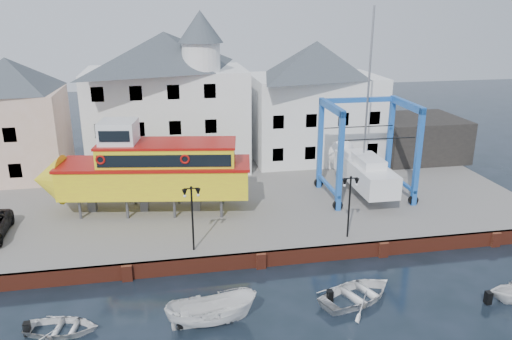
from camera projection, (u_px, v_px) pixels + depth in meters
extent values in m
plane|color=black|center=(261.00, 268.00, 30.78)|extent=(140.00, 140.00, 0.00)
cube|color=slate|center=(235.00, 196.00, 40.88)|extent=(44.00, 22.00, 1.00)
cube|color=maroon|center=(260.00, 259.00, 30.73)|extent=(44.00, 0.25, 1.00)
cube|color=maroon|center=(127.00, 273.00, 29.19)|extent=(0.60, 0.36, 1.00)
cube|color=maroon|center=(261.00, 261.00, 30.57)|extent=(0.60, 0.36, 1.00)
cube|color=maroon|center=(383.00, 250.00, 31.96)|extent=(0.60, 0.36, 1.00)
cube|color=maroon|center=(495.00, 239.00, 33.35)|extent=(0.60, 0.36, 1.00)
cube|color=#CFA68A|center=(16.00, 135.00, 42.94)|extent=(8.00, 7.00, 7.50)
pyramid|color=#30363D|center=(7.00, 75.00, 41.31)|extent=(8.00, 7.00, 2.80)
cube|color=black|center=(15.00, 171.00, 40.48)|extent=(1.00, 0.08, 1.20)
cube|color=black|center=(10.00, 135.00, 39.53)|extent=(1.00, 0.08, 1.20)
cube|color=white|center=(168.00, 119.00, 45.42)|extent=(14.00, 8.00, 9.00)
pyramid|color=#30363D|center=(164.00, 50.00, 43.49)|extent=(14.00, 8.00, 3.20)
cube|color=black|center=(105.00, 166.00, 41.69)|extent=(1.00, 0.08, 1.20)
cube|color=black|center=(141.00, 164.00, 42.21)|extent=(1.00, 0.08, 1.20)
cube|color=black|center=(177.00, 162.00, 42.73)|extent=(1.00, 0.08, 1.20)
cube|color=black|center=(212.00, 160.00, 43.25)|extent=(1.00, 0.08, 1.20)
cube|color=black|center=(101.00, 131.00, 40.74)|extent=(1.00, 0.08, 1.20)
cube|color=black|center=(139.00, 129.00, 41.26)|extent=(1.00, 0.08, 1.20)
cube|color=black|center=(175.00, 128.00, 41.78)|extent=(1.00, 0.08, 1.20)
cube|color=black|center=(211.00, 126.00, 42.30)|extent=(1.00, 0.08, 1.20)
cube|color=black|center=(97.00, 94.00, 39.79)|extent=(1.00, 0.08, 1.20)
cube|color=black|center=(136.00, 93.00, 40.31)|extent=(1.00, 0.08, 1.20)
cube|color=black|center=(173.00, 92.00, 40.83)|extent=(1.00, 0.08, 1.20)
cube|color=black|center=(210.00, 91.00, 41.35)|extent=(1.00, 0.08, 1.20)
cylinder|color=white|center=(201.00, 57.00, 41.90)|extent=(3.20, 3.20, 2.40)
cone|color=#30363D|center=(200.00, 26.00, 41.11)|extent=(3.80, 3.80, 2.60)
cube|color=white|center=(314.00, 117.00, 48.47)|extent=(12.00, 8.00, 8.00)
pyramid|color=#30363D|center=(316.00, 58.00, 46.70)|extent=(12.00, 8.00, 3.20)
cube|color=black|center=(278.00, 155.00, 44.76)|extent=(1.00, 0.08, 1.20)
cube|color=black|center=(310.00, 153.00, 45.28)|extent=(1.00, 0.08, 1.20)
cube|color=black|center=(342.00, 151.00, 45.80)|extent=(1.00, 0.08, 1.20)
cube|color=black|center=(372.00, 150.00, 46.32)|extent=(1.00, 0.08, 1.20)
cube|color=black|center=(278.00, 122.00, 43.81)|extent=(1.00, 0.08, 1.20)
cube|color=black|center=(311.00, 121.00, 44.33)|extent=(1.00, 0.08, 1.20)
cube|color=black|center=(343.00, 119.00, 44.85)|extent=(1.00, 0.08, 1.20)
cube|color=black|center=(375.00, 118.00, 45.37)|extent=(1.00, 0.08, 1.20)
cube|color=black|center=(417.00, 137.00, 48.98)|extent=(8.00, 7.00, 4.00)
cylinder|color=black|center=(193.00, 220.00, 30.25)|extent=(0.12, 0.12, 4.00)
cube|color=black|center=(191.00, 189.00, 29.60)|extent=(0.90, 0.06, 0.06)
sphere|color=black|center=(191.00, 187.00, 29.58)|extent=(0.16, 0.16, 0.16)
cone|color=black|center=(185.00, 193.00, 29.62)|extent=(0.32, 0.32, 0.45)
sphere|color=white|center=(185.00, 196.00, 29.68)|extent=(0.18, 0.18, 0.18)
cone|color=black|center=(198.00, 192.00, 29.76)|extent=(0.32, 0.32, 0.45)
sphere|color=white|center=(198.00, 195.00, 29.82)|extent=(0.18, 0.18, 0.18)
cylinder|color=black|center=(349.00, 208.00, 31.99)|extent=(0.12, 0.12, 4.00)
cube|color=black|center=(351.00, 178.00, 31.34)|extent=(0.90, 0.06, 0.06)
sphere|color=black|center=(351.00, 177.00, 31.32)|extent=(0.16, 0.16, 0.16)
cone|color=black|center=(345.00, 183.00, 31.36)|extent=(0.32, 0.32, 0.45)
sphere|color=white|center=(344.00, 185.00, 31.41)|extent=(0.18, 0.18, 0.18)
cone|color=black|center=(357.00, 182.00, 31.49)|extent=(0.32, 0.32, 0.45)
sphere|color=white|center=(356.00, 185.00, 31.55)|extent=(0.18, 0.18, 0.18)
cylinder|color=#59595E|center=(80.00, 209.00, 35.15)|extent=(0.23, 0.23, 1.42)
cylinder|color=#59595E|center=(91.00, 195.00, 37.67)|extent=(0.23, 0.23, 1.42)
cylinder|color=#59595E|center=(127.00, 209.00, 35.22)|extent=(0.23, 0.23, 1.42)
cylinder|color=#59595E|center=(135.00, 195.00, 37.75)|extent=(0.23, 0.23, 1.42)
cylinder|color=#59595E|center=(174.00, 208.00, 35.30)|extent=(0.23, 0.23, 1.42)
cylinder|color=#59595E|center=(179.00, 195.00, 37.82)|extent=(0.23, 0.23, 1.42)
cylinder|color=#59595E|center=(221.00, 208.00, 35.38)|extent=(0.23, 0.23, 1.42)
cylinder|color=#59595E|center=(223.00, 194.00, 37.90)|extent=(0.23, 0.23, 1.42)
cube|color=#59595E|center=(92.00, 202.00, 36.42)|extent=(0.64, 0.56, 1.42)
cube|color=#59595E|center=(144.00, 202.00, 36.51)|extent=(0.64, 0.56, 1.42)
cube|color=#59595E|center=(196.00, 201.00, 36.60)|extent=(0.64, 0.56, 1.42)
cube|color=gold|center=(156.00, 179.00, 35.97)|extent=(13.70, 5.67, 2.09)
cone|color=gold|center=(48.00, 180.00, 35.79)|extent=(2.64, 3.90, 3.61)
cube|color=#A10F0A|center=(155.00, 164.00, 35.61)|extent=(14.01, 5.87, 0.21)
cube|color=gold|center=(168.00, 155.00, 35.42)|extent=(9.89, 4.69, 1.52)
cube|color=black|center=(164.00, 161.00, 33.85)|extent=(9.01, 1.50, 0.85)
cube|color=black|center=(171.00, 148.00, 36.97)|extent=(9.01, 1.50, 0.85)
cube|color=#A10F0A|center=(167.00, 143.00, 35.16)|extent=(10.09, 4.82, 0.17)
cube|color=white|center=(119.00, 133.00, 34.83)|extent=(2.83, 2.83, 1.73)
cube|color=black|center=(114.00, 136.00, 33.61)|extent=(2.06, 0.39, 0.76)
torus|color=#A10F0A|center=(100.00, 160.00, 33.66)|extent=(0.68, 0.24, 0.66)
torus|color=#A10F0A|center=(185.00, 159.00, 33.79)|extent=(0.68, 0.24, 0.66)
cube|color=#114CA7|center=(340.00, 162.00, 35.67)|extent=(0.37, 0.37, 7.39)
cylinder|color=black|center=(338.00, 205.00, 36.72)|extent=(0.74, 0.27, 0.74)
cube|color=#114CA7|center=(320.00, 144.00, 40.26)|extent=(0.37, 0.37, 7.39)
cylinder|color=black|center=(318.00, 183.00, 41.31)|extent=(0.74, 0.27, 0.74)
cube|color=#114CA7|center=(418.00, 158.00, 36.64)|extent=(0.37, 0.37, 7.39)
cylinder|color=black|center=(413.00, 200.00, 37.69)|extent=(0.74, 0.27, 0.74)
cube|color=#114CA7|center=(390.00, 141.00, 41.22)|extent=(0.37, 0.37, 7.39)
cylinder|color=black|center=(386.00, 179.00, 42.28)|extent=(0.74, 0.27, 0.74)
cube|color=#114CA7|center=(332.00, 107.00, 36.85)|extent=(0.44, 5.28, 0.52)
cube|color=#114CA7|center=(328.00, 185.00, 38.80)|extent=(0.32, 5.28, 0.22)
cube|color=#114CA7|center=(407.00, 105.00, 37.82)|extent=(0.44, 5.28, 0.52)
cube|color=#114CA7|center=(400.00, 181.00, 39.77)|extent=(0.32, 5.28, 0.22)
cube|color=#114CA7|center=(358.00, 100.00, 39.63)|extent=(6.34, 0.45, 0.37)
cube|color=white|center=(365.00, 173.00, 39.02)|extent=(2.53, 7.95, 1.69)
cone|color=white|center=(345.00, 156.00, 43.41)|extent=(2.45, 1.72, 2.43)
cube|color=#59595E|center=(364.00, 187.00, 39.40)|extent=(0.28, 1.90, 0.74)
cube|color=white|center=(369.00, 161.00, 38.15)|extent=(1.73, 3.19, 0.63)
cylinder|color=#99999E|center=(369.00, 87.00, 37.40)|extent=(0.16, 0.16, 11.62)
cube|color=black|center=(378.00, 139.00, 36.21)|extent=(5.74, 0.19, 0.05)
cube|color=black|center=(359.00, 127.00, 39.76)|extent=(5.74, 0.19, 0.05)
imported|color=white|center=(212.00, 325.00, 25.30)|extent=(4.74, 2.00, 1.80)
imported|color=white|center=(357.00, 299.00, 27.46)|extent=(5.60, 4.87, 0.97)
imported|color=white|center=(62.00, 332.00, 24.74)|extent=(3.99, 3.16, 0.74)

